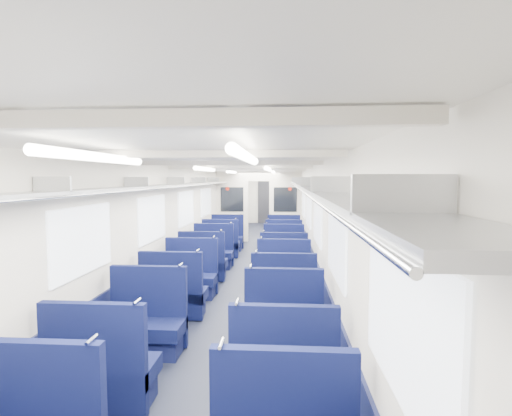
% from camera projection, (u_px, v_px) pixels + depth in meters
% --- Properties ---
extents(floor, '(2.80, 18.00, 0.01)m').
position_uv_depth(floor, '(249.00, 265.00, 9.52)').
color(floor, black).
rests_on(floor, ground).
extents(ceiling, '(2.80, 18.00, 0.01)m').
position_uv_depth(ceiling, '(249.00, 168.00, 9.34)').
color(ceiling, white).
rests_on(ceiling, wall_left).
extents(wall_left, '(0.02, 18.00, 2.35)m').
position_uv_depth(wall_left, '(192.00, 216.00, 9.53)').
color(wall_left, beige).
rests_on(wall_left, floor).
extents(dado_left, '(0.03, 17.90, 0.70)m').
position_uv_depth(dado_left, '(193.00, 250.00, 9.59)').
color(dado_left, '#101437').
rests_on(dado_left, floor).
extents(wall_right, '(0.02, 18.00, 2.35)m').
position_uv_depth(wall_right, '(308.00, 217.00, 9.33)').
color(wall_right, beige).
rests_on(wall_right, floor).
extents(dado_right, '(0.03, 17.90, 0.70)m').
position_uv_depth(dado_right, '(307.00, 252.00, 9.40)').
color(dado_right, '#101437').
rests_on(dado_right, floor).
extents(wall_far, '(2.80, 0.02, 2.35)m').
position_uv_depth(wall_far, '(266.00, 198.00, 18.38)').
color(wall_far, beige).
rests_on(wall_far, floor).
extents(luggage_rack_left, '(0.36, 17.40, 0.18)m').
position_uv_depth(luggage_rack_left, '(199.00, 183.00, 9.45)').
color(luggage_rack_left, '#B2B5BA').
rests_on(luggage_rack_left, wall_left).
extents(luggage_rack_right, '(0.36, 17.40, 0.18)m').
position_uv_depth(luggage_rack_right, '(300.00, 184.00, 9.28)').
color(luggage_rack_right, '#B2B5BA').
rests_on(luggage_rack_right, wall_right).
extents(windows, '(2.78, 15.60, 0.75)m').
position_uv_depth(windows, '(247.00, 208.00, 8.96)').
color(windows, white).
rests_on(windows, wall_left).
extents(ceiling_fittings, '(2.70, 16.06, 0.11)m').
position_uv_depth(ceiling_fittings, '(248.00, 170.00, 9.09)').
color(ceiling_fittings, silver).
rests_on(ceiling_fittings, ceiling).
extents(end_door, '(0.75, 0.06, 2.00)m').
position_uv_depth(end_door, '(266.00, 202.00, 18.34)').
color(end_door, black).
rests_on(end_door, floor).
extents(bulkhead, '(2.80, 0.10, 2.35)m').
position_uv_depth(bulkhead, '(259.00, 204.00, 12.97)').
color(bulkhead, silver).
rests_on(bulkhead, floor).
extents(seat_4, '(0.95, 0.52, 1.06)m').
position_uv_depth(seat_4, '(101.00, 374.00, 3.59)').
color(seat_4, '#0D1442').
rests_on(seat_4, floor).
extents(seat_5, '(0.95, 0.52, 1.06)m').
position_uv_depth(seat_5, '(284.00, 377.00, 3.53)').
color(seat_5, '#0D1442').
rests_on(seat_5, floor).
extents(seat_6, '(0.95, 0.52, 1.06)m').
position_uv_depth(seat_6, '(146.00, 326.00, 4.75)').
color(seat_6, '#0D1442').
rests_on(seat_6, floor).
extents(seat_7, '(0.95, 0.52, 1.06)m').
position_uv_depth(seat_7, '(284.00, 330.00, 4.62)').
color(seat_7, '#0D1442').
rests_on(seat_7, floor).
extents(seat_8, '(0.95, 0.52, 1.06)m').
position_uv_depth(seat_8, '(174.00, 296.00, 5.95)').
color(seat_8, '#0D1442').
rests_on(seat_8, floor).
extents(seat_9, '(0.95, 0.52, 1.06)m').
position_uv_depth(seat_9, '(284.00, 298.00, 5.84)').
color(seat_9, '#0D1442').
rests_on(seat_9, floor).
extents(seat_10, '(0.95, 0.52, 1.06)m').
position_uv_depth(seat_10, '(190.00, 278.00, 7.01)').
color(seat_10, '#0D1442').
rests_on(seat_10, floor).
extents(seat_11, '(0.95, 0.52, 1.06)m').
position_uv_depth(seat_11, '(284.00, 280.00, 6.88)').
color(seat_11, '#0D1442').
rests_on(seat_11, floor).
extents(seat_12, '(0.95, 0.52, 1.06)m').
position_uv_depth(seat_12, '(203.00, 264.00, 8.11)').
color(seat_12, '#0D1442').
rests_on(seat_12, floor).
extents(seat_13, '(0.95, 0.52, 1.06)m').
position_uv_depth(seat_13, '(284.00, 266.00, 7.97)').
color(seat_13, '#0D1442').
rests_on(seat_13, floor).
extents(seat_14, '(0.95, 0.52, 1.06)m').
position_uv_depth(seat_14, '(213.00, 254.00, 9.25)').
color(seat_14, '#0D1442').
rests_on(seat_14, floor).
extents(seat_15, '(0.95, 0.52, 1.06)m').
position_uv_depth(seat_15, '(284.00, 255.00, 9.12)').
color(seat_15, '#0D1442').
rests_on(seat_15, floor).
extents(seat_16, '(0.95, 0.52, 1.06)m').
position_uv_depth(seat_16, '(221.00, 245.00, 10.45)').
color(seat_16, '#0D1442').
rests_on(seat_16, floor).
extents(seat_17, '(0.95, 0.52, 1.06)m').
position_uv_depth(seat_17, '(284.00, 246.00, 10.36)').
color(seat_17, '#0D1442').
rests_on(seat_17, floor).
extents(seat_18, '(0.95, 0.52, 1.06)m').
position_uv_depth(seat_18, '(227.00, 239.00, 11.53)').
color(seat_18, '#0D1442').
rests_on(seat_18, floor).
extents(seat_19, '(0.95, 0.52, 1.06)m').
position_uv_depth(seat_19, '(284.00, 239.00, 11.42)').
color(seat_19, '#0D1442').
rests_on(seat_19, floor).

